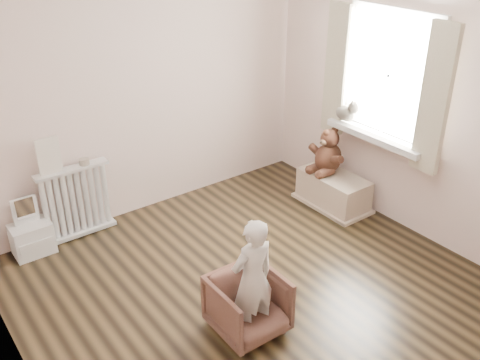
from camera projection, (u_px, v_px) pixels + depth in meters
floor at (258, 290)px, 4.44m from camera, size 3.60×3.60×0.01m
back_wall at (144, 86)px, 5.12m from camera, size 3.60×0.02×2.60m
left_wall at (0, 227)px, 2.89m from camera, size 0.02×3.60×2.60m
right_wall at (417, 99)px, 4.79m from camera, size 0.02×3.60×2.60m
window at (390, 76)px, 4.91m from camera, size 0.03×0.90×1.10m
window_sill at (376, 136)px, 5.13m from camera, size 0.22×1.10×0.06m
curtain_left at (435, 100)px, 4.48m from camera, size 0.06×0.26×1.30m
curtain_right at (336, 70)px, 5.29m from camera, size 0.06×0.26×1.30m
radiator at (76, 200)px, 5.01m from camera, size 0.68×0.13×0.72m
paper_doll at (49, 156)px, 4.68m from camera, size 0.20×0.02×0.34m
tin_a at (84, 162)px, 4.91m from camera, size 0.09×0.09×0.06m
toy_vanity at (30, 227)px, 4.79m from camera, size 0.35×0.25×0.55m
armchair at (248, 305)px, 3.93m from camera, size 0.51×0.52×0.47m
child at (253, 279)px, 3.77m from camera, size 0.35×0.24×0.96m
toy_bench at (333, 188)px, 5.61m from camera, size 0.39×0.74×0.35m
teddy_bear at (329, 143)px, 5.48m from camera, size 0.39×0.31×0.48m
plush_cat at (346, 112)px, 5.35m from camera, size 0.19×0.29×0.24m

